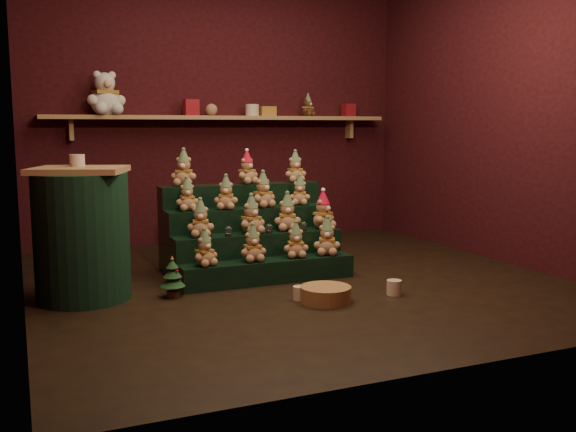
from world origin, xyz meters
name	(u,v)px	position (x,y,z in m)	size (l,w,h in m)	color
ground	(297,281)	(0.00, 0.00, 0.00)	(4.00, 4.00, 0.00)	black
back_wall	(219,108)	(0.00, 2.05, 1.40)	(4.00, 0.10, 2.80)	black
front_wall	(474,87)	(0.00, -2.05, 1.40)	(4.00, 0.10, 2.80)	black
left_wall	(4,97)	(-2.05, 0.00, 1.40)	(0.10, 4.00, 2.80)	black
right_wall	(509,105)	(2.05, 0.00, 1.40)	(0.10, 4.00, 2.80)	black
back_shelf	(224,118)	(0.00, 1.87, 1.29)	(3.60, 0.26, 0.24)	tan
riser_tier_front	(268,271)	(-0.23, 0.05, 0.09)	(1.40, 0.22, 0.18)	black
riser_tier_midfront	(258,255)	(-0.23, 0.27, 0.18)	(1.40, 0.22, 0.36)	black
riser_tier_midback	(249,239)	(-0.23, 0.49, 0.27)	(1.40, 0.22, 0.54)	black
riser_tier_back	(241,225)	(-0.23, 0.71, 0.36)	(1.40, 0.22, 0.72)	black
teddy_0	(205,248)	(-0.74, 0.04, 0.32)	(0.19, 0.17, 0.27)	tan
teddy_1	(253,243)	(-0.35, 0.05, 0.32)	(0.20, 0.18, 0.28)	tan
teddy_2	(296,240)	(0.01, 0.06, 0.32)	(0.20, 0.18, 0.28)	tan
teddy_3	(327,236)	(0.29, 0.06, 0.33)	(0.22, 0.20, 0.30)	tan
teddy_4	(200,218)	(-0.70, 0.28, 0.51)	(0.21, 0.19, 0.29)	tan
teddy_5	(251,214)	(-0.29, 0.27, 0.51)	(0.22, 0.20, 0.31)	tan
teddy_6	(287,212)	(0.04, 0.29, 0.51)	(0.22, 0.20, 0.31)	tan
teddy_7	(323,210)	(0.35, 0.26, 0.52)	(0.22, 0.20, 0.31)	tan
teddy_8	(187,194)	(-0.75, 0.51, 0.67)	(0.19, 0.17, 0.26)	tan
teddy_9	(226,192)	(-0.43, 0.47, 0.68)	(0.20, 0.18, 0.27)	tan
teddy_10	(263,190)	(-0.10, 0.48, 0.69)	(0.21, 0.19, 0.30)	tan
teddy_11	(300,190)	(0.25, 0.51, 0.67)	(0.18, 0.16, 0.25)	tan
teddy_12	(184,168)	(-0.71, 0.73, 0.87)	(0.21, 0.19, 0.30)	tan
teddy_13	(247,168)	(-0.16, 0.72, 0.86)	(0.20, 0.18, 0.28)	tan
teddy_14	(295,167)	(0.29, 0.71, 0.86)	(0.20, 0.18, 0.27)	tan
snow_globe_a	(228,231)	(-0.50, 0.21, 0.40)	(0.06, 0.06, 0.08)	black
snow_globe_b	(269,228)	(-0.15, 0.21, 0.40)	(0.06, 0.06, 0.08)	black
snow_globe_c	(303,226)	(0.15, 0.21, 0.40)	(0.06, 0.06, 0.08)	black
side_table	(82,235)	(-1.60, 0.11, 0.46)	(0.75, 0.69, 0.94)	tan
table_ornament	(77,160)	(-1.60, 0.21, 0.98)	(0.10, 0.10, 0.08)	beige
mini_christmas_tree	(173,277)	(-1.01, -0.09, 0.15)	(0.18, 0.18, 0.30)	#4A351A
mug_left	(300,293)	(-0.20, -0.51, 0.05)	(0.10, 0.10, 0.10)	beige
mug_right	(394,288)	(0.48, -0.66, 0.05)	(0.11, 0.11, 0.11)	beige
wicker_basket	(326,294)	(-0.06, -0.64, 0.06)	(0.36, 0.36, 0.11)	olive
white_bear	(105,87)	(-1.18, 1.84, 1.58)	(0.37, 0.33, 0.52)	white
brown_bear	(308,105)	(0.94, 1.84, 1.44)	(0.16, 0.15, 0.23)	#4F2E1A
gift_tin_red_a	(191,107)	(-0.35, 1.85, 1.40)	(0.14, 0.14, 0.16)	maroon
gift_tin_cream	(252,110)	(0.30, 1.85, 1.38)	(0.14, 0.14, 0.12)	beige
gift_tin_red_b	(349,110)	(1.44, 1.85, 1.39)	(0.12, 0.12, 0.14)	maroon
shelf_plush_ball	(212,110)	(-0.14, 1.85, 1.38)	(0.12, 0.12, 0.12)	tan
scarf_gift_box	(268,111)	(0.48, 1.85, 1.37)	(0.16, 0.10, 0.10)	orange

